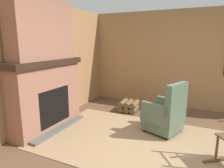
{
  "coord_description": "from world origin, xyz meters",
  "views": [
    {
      "loc": [
        0.49,
        -2.9,
        1.71
      ],
      "look_at": [
        -1.16,
        0.59,
        0.9
      ],
      "focal_mm": 32.0,
      "sensor_mm": 36.0,
      "label": 1
    }
  ],
  "objects_px": {
    "armchair": "(165,115)",
    "firewood_stack": "(129,106)",
    "storage_case": "(45,56)",
    "oil_lamp_vase": "(32,55)"
  },
  "relations": [
    {
      "from": "armchair",
      "to": "storage_case",
      "type": "distance_m",
      "value": 2.57
    },
    {
      "from": "firewood_stack",
      "to": "oil_lamp_vase",
      "type": "bearing_deg",
      "value": -122.27
    },
    {
      "from": "storage_case",
      "to": "oil_lamp_vase",
      "type": "bearing_deg",
      "value": -90.02
    },
    {
      "from": "firewood_stack",
      "to": "storage_case",
      "type": "bearing_deg",
      "value": -127.55
    },
    {
      "from": "firewood_stack",
      "to": "storage_case",
      "type": "xyz_separation_m",
      "value": [
        -1.18,
        -1.53,
        1.32
      ]
    },
    {
      "from": "firewood_stack",
      "to": "storage_case",
      "type": "relative_size",
      "value": 2.08
    },
    {
      "from": "armchair",
      "to": "firewood_stack",
      "type": "bearing_deg",
      "value": -19.15
    },
    {
      "from": "firewood_stack",
      "to": "oil_lamp_vase",
      "type": "relative_size",
      "value": 1.73
    },
    {
      "from": "oil_lamp_vase",
      "to": "storage_case",
      "type": "distance_m",
      "value": 0.33
    },
    {
      "from": "storage_case",
      "to": "armchair",
      "type": "bearing_deg",
      "value": 16.86
    }
  ]
}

